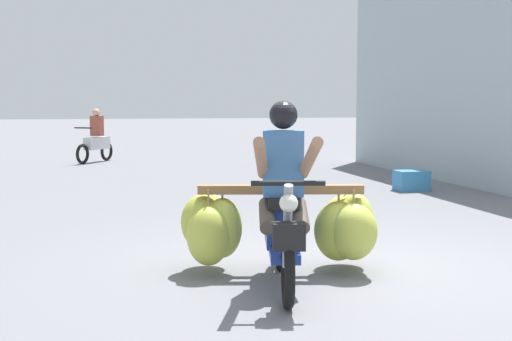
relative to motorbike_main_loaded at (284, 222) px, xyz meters
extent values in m
plane|color=slate|center=(0.55, 0.06, -0.49)|extent=(120.00, 120.00, 0.00)
torus|color=black|center=(-0.24, -0.98, -0.21)|extent=(0.20, 0.56, 0.56)
torus|color=black|center=(0.01, 0.19, -0.21)|extent=(0.20, 0.56, 0.56)
cube|color=navy|center=(-0.14, -0.49, -0.17)|extent=(0.35, 0.60, 0.08)
cube|color=navy|center=(-0.05, -0.10, 0.01)|extent=(0.41, 0.69, 0.36)
cube|color=black|center=(-0.07, -0.18, 0.23)|extent=(0.38, 0.64, 0.10)
cylinder|color=gray|center=(-0.23, -0.92, 0.13)|extent=(0.13, 0.29, 0.69)
cylinder|color=black|center=(-0.24, -0.96, 0.47)|extent=(0.56, 0.16, 0.04)
sphere|color=silver|center=(-0.26, -1.04, 0.33)|extent=(0.14, 0.14, 0.14)
cube|color=black|center=(-0.27, -1.08, 0.09)|extent=(0.27, 0.21, 0.20)
cube|color=navy|center=(-0.24, -0.98, 0.09)|extent=(0.16, 0.29, 0.04)
cube|color=olive|center=(-0.02, 0.04, 0.29)|extent=(1.49, 0.42, 0.08)
cube|color=olive|center=(0.02, 0.22, 0.26)|extent=(1.34, 0.37, 0.06)
ellipsoid|color=#BAC449|center=(0.60, -0.18, -0.08)|extent=(0.56, 0.54, 0.52)
cylinder|color=#998459|center=(0.60, -0.18, 0.23)|extent=(0.02, 0.02, 0.15)
ellipsoid|color=#B6C046|center=(-0.67, 0.10, -0.11)|extent=(0.43, 0.39, 0.55)
cylinder|color=#998459|center=(-0.67, 0.10, 0.22)|extent=(0.02, 0.02, 0.17)
ellipsoid|color=#B7C247|center=(0.66, 0.18, -0.09)|extent=(0.48, 0.43, 0.60)
cylinder|color=#998459|center=(0.66, 0.18, 0.24)|extent=(0.02, 0.02, 0.13)
ellipsoid|color=#BEC84E|center=(0.69, -0.01, -0.01)|extent=(0.41, 0.38, 0.51)
cylinder|color=#998459|center=(0.69, -0.01, 0.26)|extent=(0.02, 0.02, 0.09)
ellipsoid|color=#B0BA40|center=(0.50, -0.05, -0.09)|extent=(0.53, 0.49, 0.55)
cylinder|color=#998459|center=(0.50, -0.05, 0.23)|extent=(0.02, 0.02, 0.15)
ellipsoid|color=#C1CB51|center=(-0.57, 0.45, -0.07)|extent=(0.50, 0.49, 0.56)
cylinder|color=#998459|center=(-0.57, 0.45, 0.24)|extent=(0.02, 0.02, 0.12)
ellipsoid|color=#ADB73D|center=(-0.68, 0.29, -0.02)|extent=(0.52, 0.49, 0.53)
cylinder|color=#998459|center=(-0.68, 0.29, 0.26)|extent=(0.02, 0.02, 0.09)
ellipsoid|color=#B8C248|center=(-0.53, 0.18, -0.06)|extent=(0.46, 0.44, 0.55)
cylinder|color=#998459|center=(-0.53, 0.18, 0.25)|extent=(0.02, 0.02, 0.12)
cube|color=#386699|center=(-0.09, -0.30, 0.56)|extent=(0.38, 0.29, 0.56)
sphere|color=black|center=(-0.10, -0.32, 0.97)|extent=(0.24, 0.24, 0.24)
cylinder|color=#9E7051|center=(0.02, -0.67, 0.63)|extent=(0.19, 0.72, 0.39)
cylinder|color=#9E7051|center=(-0.36, -0.59, 0.63)|extent=(0.29, 0.71, 0.39)
cylinder|color=#4C4238|center=(0.02, -0.45, 0.13)|extent=(0.22, 0.46, 0.27)
cylinder|color=#4C4238|center=(-0.26, -0.39, 0.13)|extent=(0.22, 0.46, 0.27)
torus|color=black|center=(-1.95, 11.87, -0.23)|extent=(0.36, 0.48, 0.52)
torus|color=black|center=(-1.34, 12.78, -0.23)|extent=(0.36, 0.48, 0.52)
cube|color=silver|center=(-1.59, 12.41, 0.01)|extent=(0.70, 0.88, 0.32)
cylinder|color=black|center=(-1.92, 11.91, 0.43)|extent=(0.44, 0.31, 0.04)
cube|color=#994738|center=(-1.58, 12.42, 0.46)|extent=(0.36, 0.33, 0.52)
sphere|color=tan|center=(-1.59, 12.41, 0.81)|extent=(0.20, 0.20, 0.20)
cube|color=teal|center=(3.81, 5.18, -0.31)|extent=(0.56, 0.40, 0.36)
camera|label=1|loc=(-1.65, -5.84, 1.08)|focal=47.73mm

